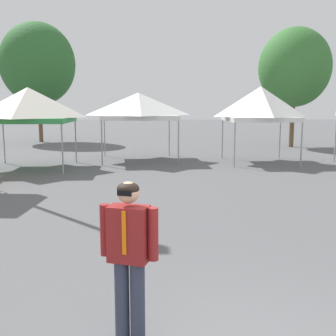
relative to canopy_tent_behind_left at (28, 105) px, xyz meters
name	(u,v)px	position (x,y,z in m)	size (l,w,h in m)	color
canopy_tent_behind_left	(28,105)	(0.00, 0.00, 0.00)	(3.40, 3.40, 3.28)	#9E9EA3
canopy_tent_far_left	(138,106)	(4.35, 2.32, -0.05)	(3.72, 3.72, 3.14)	#9E9EA3
canopy_tent_behind_right	(260,104)	(9.82, 1.40, 0.05)	(3.00, 3.00, 3.40)	#9E9EA3
person_foreground	(129,251)	(4.71, -12.59, -1.54)	(0.62, 0.36, 1.78)	#33384C
tree_behind_tents_right	(295,68)	(13.64, 8.13, 2.25)	(4.32, 4.32, 7.21)	brown
tree_behind_tents_left	(38,64)	(-2.87, 12.30, 2.81)	(5.10, 5.10, 8.20)	brown
traffic_cone_lot_center	(123,228)	(4.40, -9.33, -2.29)	(0.32, 0.32, 0.57)	orange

